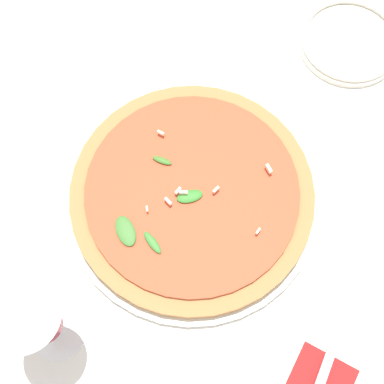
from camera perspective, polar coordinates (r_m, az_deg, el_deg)
ground_plane at (r=0.78m, az=0.38°, el=0.49°), size 6.00×6.00×0.00m
pizza_arugula_main at (r=0.76m, az=-0.01°, el=-0.35°), size 0.36×0.36×0.05m
wine_glass at (r=0.65m, az=-16.32°, el=-13.05°), size 0.08×0.08×0.16m
side_plate_white at (r=0.93m, az=16.46°, el=15.15°), size 0.16×0.16×0.02m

